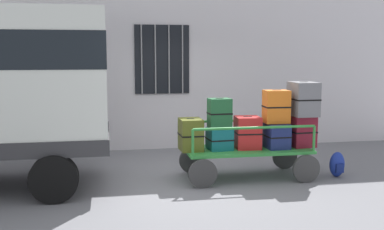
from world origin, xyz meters
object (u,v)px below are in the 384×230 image
(suitcase_midleft_bottom, at_px, (219,139))
(suitcase_midleft_middle, at_px, (220,113))
(suitcase_left_bottom, at_px, (191,135))
(suitcase_right_bottom, at_px, (302,131))
(backpack, at_px, (337,165))
(suitcase_center_bottom, at_px, (248,133))
(luggage_cart, at_px, (247,155))
(suitcase_midright_bottom, at_px, (274,135))
(suitcase_midright_middle, at_px, (276,107))
(suitcase_right_middle, at_px, (303,99))

(suitcase_midleft_bottom, relative_size, suitcase_midleft_middle, 0.86)
(suitcase_left_bottom, distance_m, suitcase_midleft_middle, 0.60)
(suitcase_right_bottom, bearing_deg, suitcase_midleft_bottom, 179.22)
(suitcase_right_bottom, distance_m, backpack, 0.84)
(suitcase_center_bottom, bearing_deg, luggage_cart, 90.00)
(suitcase_midleft_bottom, relative_size, backpack, 1.00)
(suitcase_midright_bottom, distance_m, suitcase_right_bottom, 0.50)
(suitcase_midleft_middle, height_order, suitcase_center_bottom, suitcase_midleft_middle)
(suitcase_midleft_bottom, bearing_deg, suitcase_center_bottom, -0.66)
(suitcase_left_bottom, xyz_separation_m, suitcase_midleft_bottom, (0.49, -0.02, -0.09))
(suitcase_midright_middle, distance_m, suitcase_right_bottom, 0.67)
(suitcase_midleft_middle, relative_size, suitcase_center_bottom, 0.91)
(suitcase_midleft_bottom, distance_m, suitcase_midright_bottom, 0.99)
(suitcase_left_bottom, distance_m, backpack, 2.62)
(suitcase_midleft_bottom, xyz_separation_m, backpack, (2.05, -0.24, -0.48))
(suitcase_midleft_bottom, xyz_separation_m, suitcase_midleft_middle, (0.00, 0.00, 0.44))
(suitcase_midright_middle, distance_m, backpack, 1.49)
(suitcase_midleft_bottom, xyz_separation_m, suitcase_midright_bottom, (0.98, 0.02, 0.03))
(luggage_cart, xyz_separation_m, suitcase_midleft_bottom, (-0.49, 0.00, 0.30))
(luggage_cart, bearing_deg, suitcase_left_bottom, 178.85)
(suitcase_center_bottom, distance_m, suitcase_midright_middle, 0.66)
(luggage_cart, distance_m, suitcase_midright_middle, 0.97)
(suitcase_midright_middle, height_order, suitcase_right_bottom, suitcase_midright_middle)
(suitcase_midright_bottom, height_order, suitcase_midright_middle, suitcase_midright_middle)
(suitcase_midright_bottom, bearing_deg, suitcase_center_bottom, -177.05)
(suitcase_midleft_bottom, relative_size, suitcase_midright_bottom, 0.69)
(suitcase_right_bottom, relative_size, suitcase_right_middle, 0.92)
(suitcase_midleft_middle, xyz_separation_m, suitcase_midright_bottom, (0.98, 0.01, -0.40))
(suitcase_right_bottom, relative_size, backpack, 1.24)
(suitcase_midright_middle, bearing_deg, suitcase_left_bottom, 177.82)
(suitcase_midleft_bottom, height_order, suitcase_center_bottom, suitcase_center_bottom)
(backpack, bearing_deg, suitcase_center_bottom, 171.51)
(luggage_cart, bearing_deg, suitcase_midleft_bottom, 179.49)
(luggage_cart, bearing_deg, suitcase_midright_middle, -4.22)
(suitcase_right_middle, bearing_deg, suitcase_left_bottom, 178.72)
(suitcase_right_bottom, bearing_deg, suitcase_center_bottom, 179.17)
(suitcase_midleft_bottom, distance_m, backpack, 2.12)
(suitcase_midleft_bottom, bearing_deg, suitcase_midright_middle, -2.37)
(luggage_cart, height_order, suitcase_midright_bottom, suitcase_midright_bottom)
(suitcase_midright_middle, relative_size, backpack, 1.29)
(suitcase_right_bottom, bearing_deg, suitcase_left_bottom, 178.97)
(suitcase_midright_bottom, xyz_separation_m, suitcase_right_middle, (0.49, -0.05, 0.62))
(luggage_cart, xyz_separation_m, suitcase_right_bottom, (0.98, -0.02, 0.39))
(backpack, bearing_deg, luggage_cart, 171.46)
(suitcase_midleft_middle, height_order, suitcase_midright_bottom, suitcase_midleft_middle)
(luggage_cart, height_order, suitcase_right_middle, suitcase_right_middle)
(suitcase_midleft_middle, xyz_separation_m, suitcase_right_bottom, (1.48, -0.02, -0.35))
(suitcase_center_bottom, bearing_deg, suitcase_midright_bottom, 2.95)
(suitcase_midleft_middle, bearing_deg, suitcase_center_bottom, -1.25)
(suitcase_midleft_bottom, bearing_deg, suitcase_left_bottom, 178.21)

